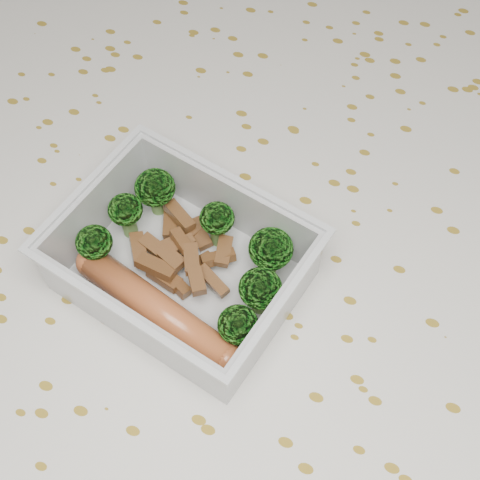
% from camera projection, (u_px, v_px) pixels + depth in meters
% --- Properties ---
extents(ground_plane, '(4.00, 4.00, 0.00)m').
position_uv_depth(ground_plane, '(243.00, 479.00, 1.13)').
color(ground_plane, olive).
rests_on(ground_plane, ground).
extents(dining_table, '(1.40, 0.90, 0.75)m').
position_uv_depth(dining_table, '(245.00, 311.00, 0.56)').
color(dining_table, brown).
rests_on(dining_table, ground).
extents(tablecloth, '(1.46, 0.96, 0.19)m').
position_uv_depth(tablecloth, '(246.00, 283.00, 0.52)').
color(tablecloth, silver).
rests_on(tablecloth, dining_table).
extents(lunch_container, '(0.19, 0.16, 0.06)m').
position_uv_depth(lunch_container, '(183.00, 267.00, 0.46)').
color(lunch_container, silver).
rests_on(lunch_container, tablecloth).
extents(broccoli_florets, '(0.15, 0.11, 0.04)m').
position_uv_depth(broccoli_florets, '(201.00, 246.00, 0.46)').
color(broccoli_florets, '#608C3F').
rests_on(broccoli_florets, lunch_container).
extents(meat_pile, '(0.08, 0.07, 0.03)m').
position_uv_depth(meat_pile, '(180.00, 253.00, 0.47)').
color(meat_pile, brown).
rests_on(meat_pile, lunch_container).
extents(sausage, '(0.14, 0.06, 0.02)m').
position_uv_depth(sausage, '(157.00, 309.00, 0.45)').
color(sausage, '#B1572D').
rests_on(sausage, lunch_container).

